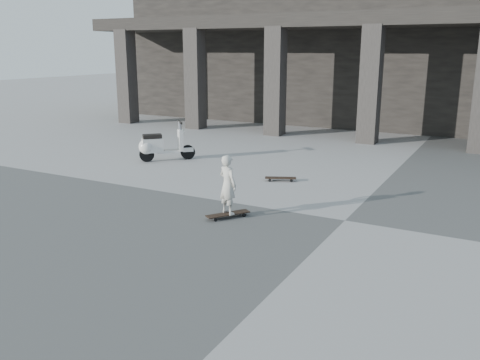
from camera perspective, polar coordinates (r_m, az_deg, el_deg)
The scene contains 6 objects.
ground at distance 10.02m, azimuth 11.70°, elevation -4.48°, with size 90.00×90.00×0.00m, color #4C4C4A.
colonnade at distance 23.04m, azimuth 22.33°, elevation 13.05°, with size 28.00×8.82×6.00m.
longboard at distance 9.95m, azimuth -1.36°, elevation -3.87°, with size 0.67×0.85×0.09m.
skateboard_spare at distance 12.72m, azimuth 4.57°, elevation 0.19°, with size 0.78×0.49×0.09m.
child at distance 9.78m, azimuth -1.38°, elevation -0.52°, with size 0.43×0.28×1.17m, color #BCB9AA.
scooter at distance 15.06m, azimuth -9.26°, elevation 3.81°, with size 1.27×1.28×1.15m.
Camera 1 is at (2.59, -9.13, 3.22)m, focal length 38.00 mm.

